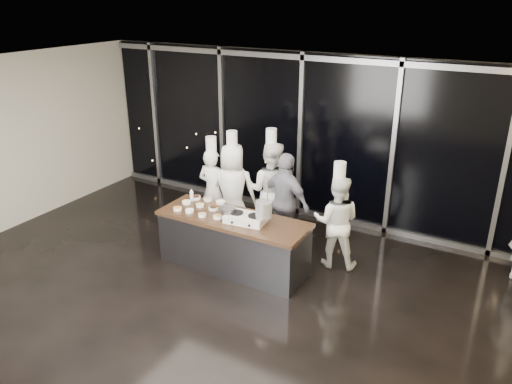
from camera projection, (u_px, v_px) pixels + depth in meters
ground at (202, 294)px, 7.49m from camera, size 9.00×9.00×0.00m
room_shell at (207, 153)px, 6.56m from camera, size 9.02×7.02×3.21m
window_wall at (301, 137)px, 9.66m from camera, size 8.90×0.11×3.20m
demo_counter at (233, 242)px, 8.04m from camera, size 2.46×0.86×0.90m
stove at (246, 218)px, 7.70m from camera, size 0.65×0.45×0.14m
frying_pan at (227, 209)px, 7.78m from camera, size 0.47×0.29×0.04m
stock_pot at (264, 209)px, 7.51m from camera, size 0.28×0.28×0.25m
prep_bowls at (210, 209)px, 8.13m from camera, size 1.40×0.71×0.05m
squeeze_bottle at (192, 195)px, 8.46m from camera, size 0.06×0.06×0.22m
chef_far_left at (213, 190)px, 9.16m from camera, size 0.60×0.41×1.84m
chef_left at (233, 190)px, 9.02m from camera, size 0.99×0.80×1.97m
chef_center at (271, 189)px, 8.98m from camera, size 1.02×0.88×2.03m
guest at (286, 202)px, 8.52m from camera, size 1.10×0.71×1.74m
chef_right at (336, 221)px, 8.01m from camera, size 0.88×0.76×1.79m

